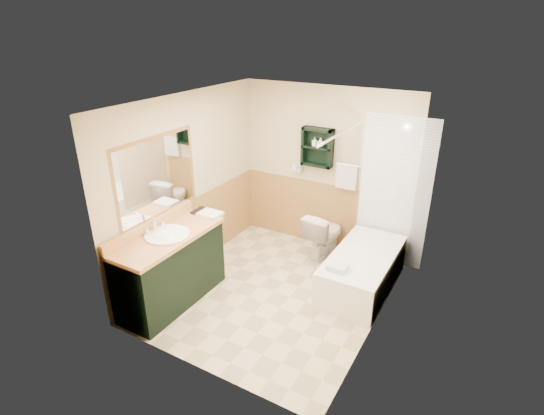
{
  "coord_description": "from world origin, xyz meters",
  "views": [
    {
      "loc": [
        2.23,
        -3.94,
        3.19
      ],
      "look_at": [
        -0.15,
        0.2,
        1.07
      ],
      "focal_mm": 28.0,
      "sensor_mm": 36.0,
      "label": 1
    }
  ],
  "objects": [
    {
      "name": "ceiling",
      "position": [
        0.0,
        0.0,
        2.42
      ],
      "size": [
        2.6,
        3.0,
        0.04
      ],
      "primitive_type": "cube",
      "color": "white",
      "rests_on": "back_wall"
    },
    {
      "name": "toilet",
      "position": [
        0.18,
        1.15,
        0.35
      ],
      "size": [
        0.48,
        0.75,
        0.69
      ],
      "primitive_type": "imported",
      "rotation": [
        0.0,
        0.0,
        3.02
      ],
      "color": "white",
      "rests_on": "ground"
    },
    {
      "name": "wainscot_back",
      "position": [
        0.0,
        1.49,
        0.5
      ],
      "size": [
        2.58,
        2.58,
        1.0
      ],
      "primitive_type": null,
      "color": "tan",
      "rests_on": "back_wall"
    },
    {
      "name": "wall_shelf",
      "position": [
        -0.1,
        1.41,
        1.55
      ],
      "size": [
        0.45,
        0.15,
        0.55
      ],
      "primitive_type": "cube",
      "color": "black",
      "rests_on": "back_wall"
    },
    {
      "name": "counter_towel",
      "position": [
        -0.89,
        -0.08,
        0.93
      ],
      "size": [
        0.29,
        0.23,
        0.04
      ],
      "primitive_type": "cube",
      "color": "white",
      "rests_on": "vanity"
    },
    {
      "name": "soap_bottle_a",
      "position": [
        -0.14,
        1.4,
        1.59
      ],
      "size": [
        0.07,
        0.13,
        0.06
      ],
      "primitive_type": "imported",
      "rotation": [
        0.0,
        0.0,
        -0.12
      ],
      "color": "white",
      "rests_on": "wall_shelf"
    },
    {
      "name": "tub_towel",
      "position": [
        0.77,
        0.16,
        0.52
      ],
      "size": [
        0.23,
        0.19,
        0.07
      ],
      "primitive_type": "cube",
      "color": "white",
      "rests_on": "bathtub"
    },
    {
      "name": "tile_accent",
      "position": [
        1.27,
        0.75,
        1.9
      ],
      "size": [
        1.5,
        1.5,
        0.1
      ],
      "primitive_type": null,
      "color": "#154A32",
      "rests_on": "right_wall"
    },
    {
      "name": "towel_bar",
      "position": [
        0.35,
        1.45,
        1.35
      ],
      "size": [
        0.4,
        0.06,
        0.4
      ],
      "primitive_type": null,
      "color": "white",
      "rests_on": "back_wall"
    },
    {
      "name": "tile_back",
      "position": [
        1.03,
        1.48,
        1.05
      ],
      "size": [
        0.95,
        0.95,
        2.1
      ],
      "primitive_type": null,
      "color": "white",
      "rests_on": "back_wall"
    },
    {
      "name": "vanity_book",
      "position": [
        -1.16,
        -0.05,
        1.02
      ],
      "size": [
        0.17,
        0.02,
        0.23
      ],
      "primitive_type": "imported",
      "rotation": [
        0.0,
        0.0,
        0.0
      ],
      "color": "black",
      "rests_on": "vanity"
    },
    {
      "name": "hair_dryer",
      "position": [
        -0.4,
        1.43,
        1.2
      ],
      "size": [
        0.1,
        0.24,
        0.18
      ],
      "primitive_type": null,
      "color": "silver",
      "rests_on": "back_wall"
    },
    {
      "name": "shower_curtain",
      "position": [
        0.53,
        0.92,
        1.15
      ],
      "size": [
        1.05,
        1.05,
        1.7
      ],
      "primitive_type": null,
      "color": "beige",
      "rests_on": "curtain_rod"
    },
    {
      "name": "vanity",
      "position": [
        -0.99,
        -0.76,
        0.45
      ],
      "size": [
        0.59,
        1.43,
        0.91
      ],
      "primitive_type": "cube",
      "color": "black",
      "rests_on": "ground"
    },
    {
      "name": "tile_right",
      "position": [
        1.28,
        0.75,
        1.05
      ],
      "size": [
        1.5,
        1.5,
        2.1
      ],
      "primitive_type": null,
      "color": "white",
      "rests_on": "right_wall"
    },
    {
      "name": "bathtub",
      "position": [
        0.93,
        0.67,
        0.24
      ],
      "size": [
        0.73,
        1.5,
        0.49
      ],
      "primitive_type": "cube",
      "color": "white",
      "rests_on": "ground"
    },
    {
      "name": "mirror_frame",
      "position": [
        -1.27,
        -0.55,
        1.5
      ],
      "size": [
        1.3,
        1.3,
        1.0
      ],
      "primitive_type": null,
      "color": "olive",
      "rests_on": "left_wall"
    },
    {
      "name": "floor",
      "position": [
        0.0,
        0.0,
        0.0
      ],
      "size": [
        3.0,
        3.0,
        0.0
      ],
      "primitive_type": "plane",
      "color": "beige",
      "rests_on": "ground"
    },
    {
      "name": "wainscot_left",
      "position": [
        -1.29,
        0.0,
        0.5
      ],
      "size": [
        2.98,
        2.98,
        1.0
      ],
      "primitive_type": null,
      "color": "tan",
      "rests_on": "left_wall"
    },
    {
      "name": "soap_bottle_b",
      "position": [
        -0.05,
        1.4,
        1.61
      ],
      "size": [
        0.13,
        0.15,
        0.1
      ],
      "primitive_type": "imported",
      "rotation": [
        0.0,
        0.0,
        0.31
      ],
      "color": "white",
      "rests_on": "wall_shelf"
    },
    {
      "name": "left_wall",
      "position": [
        -1.32,
        0.0,
        1.2
      ],
      "size": [
        0.04,
        3.0,
        2.4
      ],
      "primitive_type": "cube",
      "color": "beige",
      "rests_on": "ground"
    },
    {
      "name": "mirror_glass",
      "position": [
        -1.27,
        -0.55,
        1.5
      ],
      "size": [
        1.2,
        1.2,
        0.9
      ],
      "primitive_type": null,
      "color": "white",
      "rests_on": "left_wall"
    },
    {
      "name": "curtain_rod",
      "position": [
        0.53,
        0.75,
        2.0
      ],
      "size": [
        0.03,
        1.6,
        0.03
      ],
      "primitive_type": "cylinder",
      "rotation": [
        1.57,
        0.0,
        0.0
      ],
      "color": "silver",
      "rests_on": "back_wall"
    },
    {
      "name": "back_wall",
      "position": [
        0.0,
        1.52,
        1.2
      ],
      "size": [
        2.6,
        0.04,
        2.4
      ],
      "primitive_type": "cube",
      "color": "beige",
      "rests_on": "ground"
    },
    {
      "name": "right_wall",
      "position": [
        1.32,
        0.0,
        1.2
      ],
      "size": [
        0.04,
        3.0,
        2.4
      ],
      "primitive_type": "cube",
      "color": "beige",
      "rests_on": "ground"
    }
  ]
}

